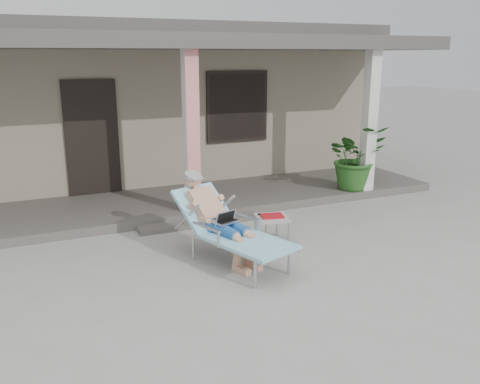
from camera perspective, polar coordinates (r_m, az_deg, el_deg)
name	(u,v)px	position (r m, az deg, el deg)	size (l,w,h in m)	color
ground	(247,267)	(6.67, 0.81, -8.47)	(60.00, 60.00, 0.00)	#9E9E99
house	(132,99)	(12.35, -12.07, 10.17)	(10.40, 5.40, 3.30)	gray
porch_deck	(178,203)	(9.29, -6.95, -1.18)	(10.00, 2.00, 0.15)	#605B56
porch_overhang	(174,47)	(8.87, -7.42, 15.80)	(10.00, 2.30, 2.85)	silver
porch_step	(199,223)	(8.26, -4.58, -3.49)	(2.00, 0.30, 0.07)	#605B56
lounger	(224,207)	(6.64, -1.83, -1.74)	(1.23, 1.91, 1.20)	#B7B7BC
side_table	(272,219)	(7.45, 3.61, -3.06)	(0.55, 0.55, 0.41)	#A9A9A4
potted_palm	(355,157)	(10.01, 12.81, 3.86)	(1.12, 0.97, 1.25)	#26591E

